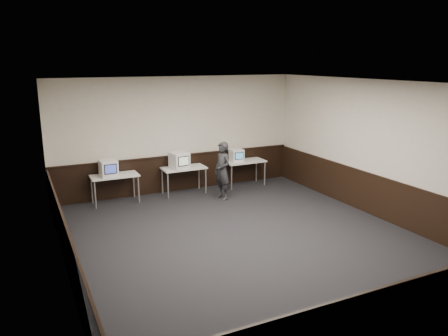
% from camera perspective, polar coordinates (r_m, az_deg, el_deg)
% --- Properties ---
extents(floor, '(8.00, 8.00, 0.00)m').
position_cam_1_polar(floor, '(9.18, 2.81, -9.36)').
color(floor, black).
rests_on(floor, ground).
extents(ceiling, '(8.00, 8.00, 0.00)m').
position_cam_1_polar(ceiling, '(8.44, 3.08, 11.02)').
color(ceiling, white).
rests_on(ceiling, back_wall).
extents(back_wall, '(7.00, 0.00, 7.00)m').
position_cam_1_polar(back_wall, '(12.26, -6.02, 4.35)').
color(back_wall, beige).
rests_on(back_wall, ground).
extents(front_wall, '(7.00, 0.00, 7.00)m').
position_cam_1_polar(front_wall, '(5.65, 22.84, -8.24)').
color(front_wall, beige).
rests_on(front_wall, ground).
extents(left_wall, '(0.00, 8.00, 8.00)m').
position_cam_1_polar(left_wall, '(7.69, -20.67, -2.27)').
color(left_wall, beige).
rests_on(left_wall, ground).
extents(right_wall, '(0.00, 8.00, 8.00)m').
position_cam_1_polar(right_wall, '(10.75, 19.58, 2.26)').
color(right_wall, beige).
rests_on(right_wall, ground).
extents(wainscot_back, '(6.98, 0.04, 1.00)m').
position_cam_1_polar(wainscot_back, '(12.47, -5.86, -0.65)').
color(wainscot_back, black).
rests_on(wainscot_back, back_wall).
extents(wainscot_front, '(6.98, 0.04, 1.00)m').
position_cam_1_polar(wainscot_front, '(6.15, 21.68, -17.75)').
color(wainscot_front, black).
rests_on(wainscot_front, front_wall).
extents(wainscot_left, '(0.04, 7.98, 1.00)m').
position_cam_1_polar(wainscot_left, '(8.05, -19.85, -9.79)').
color(wainscot_left, black).
rests_on(wainscot_left, left_wall).
extents(wainscot_right, '(0.04, 7.98, 1.00)m').
position_cam_1_polar(wainscot_right, '(11.00, 19.04, -3.36)').
color(wainscot_right, black).
rests_on(wainscot_right, right_wall).
extents(wainscot_rail, '(6.98, 0.06, 0.04)m').
position_cam_1_polar(wainscot_rail, '(12.33, -5.89, 1.67)').
color(wainscot_rail, black).
rests_on(wainscot_rail, wainscot_back).
extents(desk_left, '(1.20, 0.60, 0.75)m').
position_cam_1_polar(desk_left, '(11.59, -14.11, -1.23)').
color(desk_left, silver).
rests_on(desk_left, ground).
extents(desk_center, '(1.20, 0.60, 0.75)m').
position_cam_1_polar(desk_center, '(12.08, -5.27, -0.24)').
color(desk_center, silver).
rests_on(desk_center, ground).
extents(desk_right, '(1.20, 0.60, 0.75)m').
position_cam_1_polar(desk_right, '(12.84, 2.70, 0.66)').
color(desk_right, silver).
rests_on(desk_right, ground).
extents(emac_left, '(0.44, 0.47, 0.42)m').
position_cam_1_polar(emac_left, '(11.45, -14.85, -0.00)').
color(emac_left, white).
rests_on(emac_left, desk_left).
extents(emac_center, '(0.52, 0.54, 0.45)m').
position_cam_1_polar(emac_center, '(11.92, -5.85, 1.00)').
color(emac_center, white).
rests_on(emac_center, desk_center).
extents(emac_right, '(0.37, 0.40, 0.35)m').
position_cam_1_polar(emac_right, '(12.71, 1.66, 1.68)').
color(emac_right, white).
rests_on(emac_right, desk_right).
extents(person, '(0.46, 0.62, 1.55)m').
position_cam_1_polar(person, '(11.54, -0.20, -0.38)').
color(person, '#242529').
rests_on(person, ground).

